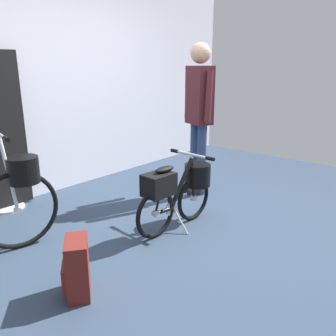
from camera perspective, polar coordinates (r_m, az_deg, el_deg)
ground_plane at (r=3.40m, az=5.28°, el=-9.83°), size 6.22×6.22×0.00m
back_wall at (r=4.54m, az=-16.39°, el=13.54°), size 6.22×0.10×2.65m
folding_bike_foreground at (r=3.28m, az=1.83°, el=-3.44°), size 1.00×0.53×0.71m
visitor_near_wall at (r=4.09m, az=5.14°, el=9.62°), size 0.36×0.50×1.76m
backpack_on_floor at (r=2.49m, az=-14.79°, el=-15.68°), size 0.28×0.30×0.41m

